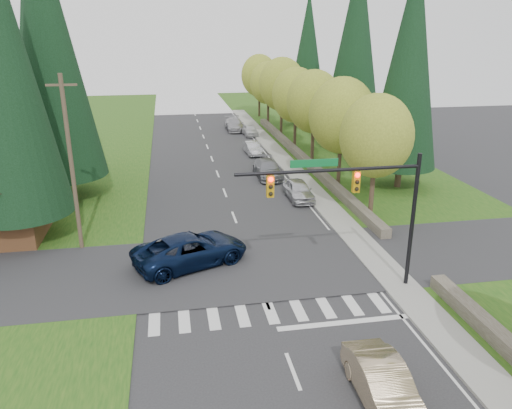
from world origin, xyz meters
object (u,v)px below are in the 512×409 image
object	(u,v)px
suv_navy	(191,250)
parked_car_b	(268,169)
parked_car_a	(299,190)
parked_car_d	(250,130)
parked_car_e	(234,124)
sedan_champagne	(383,385)
parked_car_c	(253,148)

from	to	relation	value
suv_navy	parked_car_b	xyz separation A→B (m)	(7.48, 15.95, -0.14)
suv_navy	parked_car_b	distance (m)	17.62
parked_car_a	parked_car_d	distance (m)	24.20
suv_navy	parked_car_a	xyz separation A→B (m)	(8.58, 9.73, -0.14)
parked_car_a	parked_car_e	size ratio (longest dim) A/B	0.82
sedan_champagne	parked_car_a	distance (m)	21.81
suv_navy	parked_car_d	bearing A→B (deg)	-37.29
parked_car_a	parked_car_e	distance (m)	27.72
parked_car_b	parked_car_d	xyz separation A→B (m)	(1.40, 17.97, -0.08)
parked_car_b	parked_car_c	xyz separation A→B (m)	(0.11, 8.51, -0.09)
parked_car_c	parked_car_d	bearing A→B (deg)	79.10
suv_navy	parked_car_d	size ratio (longest dim) A/B	1.63
parked_car_c	parked_car_d	xyz separation A→B (m)	(1.29, 9.46, 0.01)
suv_navy	parked_car_d	distance (m)	35.07
sedan_champagne	parked_car_d	size ratio (longest dim) A/B	1.17
suv_navy	sedan_champagne	bearing A→B (deg)	-176.34
parked_car_a	parked_car_b	distance (m)	6.32
parked_car_a	sedan_champagne	bearing A→B (deg)	-98.05
sedan_champagne	parked_car_e	bearing A→B (deg)	88.66
sedan_champagne	parked_car_c	xyz separation A→B (m)	(1.71, 36.38, -0.10)
parked_car_d	parked_car_b	bearing A→B (deg)	-96.77
sedan_champagne	suv_navy	xyz separation A→B (m)	(-5.89, 11.92, 0.13)
sedan_champagne	parked_car_a	size ratio (longest dim) A/B	1.05
parked_car_c	parked_car_d	world-z (taller)	parked_car_d
parked_car_c	parked_car_d	size ratio (longest dim) A/B	1.01
parked_car_e	parked_car_a	bearing A→B (deg)	-87.70
parked_car_e	parked_car_b	bearing A→B (deg)	-89.98
suv_navy	parked_car_e	bearing A→B (deg)	-33.93
parked_car_a	parked_car_d	world-z (taller)	parked_car_a
parked_car_c	sedan_champagne	bearing A→B (deg)	-95.84
parked_car_d	parked_car_e	distance (m)	3.77
sedan_champagne	parked_car_b	size ratio (longest dim) A/B	0.89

